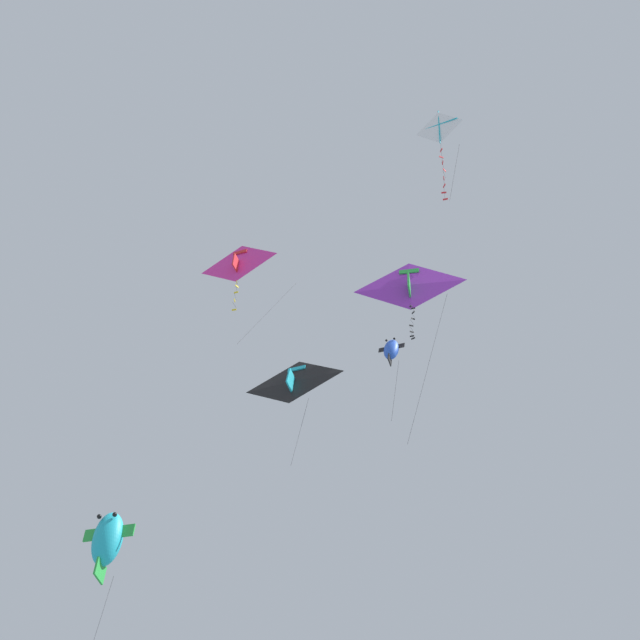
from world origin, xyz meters
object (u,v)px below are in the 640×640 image
at_px(kite_delta_low_drifter, 294,381).
at_px(kite_delta_near_left, 238,263).
at_px(kite_fish_mid_left, 391,350).
at_px(kite_fish_near_right, 108,539).
at_px(kite_delta_upper_right, 410,285).
at_px(kite_diamond_far_centre, 440,129).

xyz_separation_m(kite_delta_low_drifter, kite_delta_near_left, (2.57, -2.67, 3.33)).
xyz_separation_m(kite_fish_mid_left, kite_fish_near_right, (1.14, -10.09, -9.66)).
height_order(kite_delta_upper_right, kite_delta_near_left, kite_delta_upper_right).
bearing_deg(kite_diamond_far_centre, kite_fish_near_right, -4.45).
height_order(kite_fish_mid_left, kite_delta_upper_right, kite_delta_upper_right).
bearing_deg(kite_delta_upper_right, kite_fish_near_right, 23.10).
height_order(kite_diamond_far_centre, kite_delta_near_left, kite_diamond_far_centre).
relative_size(kite_diamond_far_centre, kite_delta_near_left, 0.88).
xyz_separation_m(kite_fish_mid_left, kite_diamond_far_centre, (7.96, -0.12, 4.35)).
xyz_separation_m(kite_fish_near_right, kite_delta_near_left, (1.25, 3.51, 11.09)).
bearing_deg(kite_delta_near_left, kite_delta_low_drifter, -102.25).
bearing_deg(kite_delta_near_left, kite_delta_upper_right, -134.86).
bearing_deg(kite_delta_upper_right, kite_delta_near_left, 33.35).
height_order(kite_fish_near_right, kite_delta_near_left, kite_delta_near_left).
distance_m(kite_fish_mid_left, kite_delta_upper_right, 2.90).
bearing_deg(kite_fish_near_right, kite_delta_upper_right, -151.63).
bearing_deg(kite_delta_low_drifter, kite_fish_near_right, 45.71).
height_order(kite_diamond_far_centre, kite_fish_near_right, kite_diamond_far_centre).
distance_m(kite_delta_low_drifter, kite_fish_near_right, 10.00).
height_order(kite_fish_mid_left, kite_diamond_far_centre, kite_diamond_far_centre).
xyz_separation_m(kite_delta_low_drifter, kite_delta_upper_right, (1.13, 4.55, 4.58)).
distance_m(kite_diamond_far_centre, kite_delta_upper_right, 7.26).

